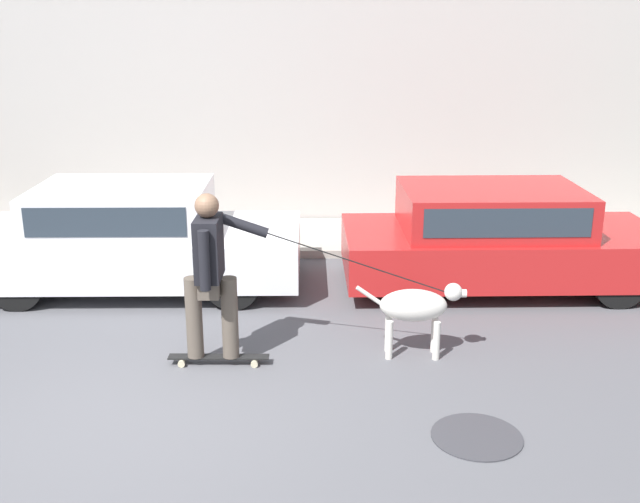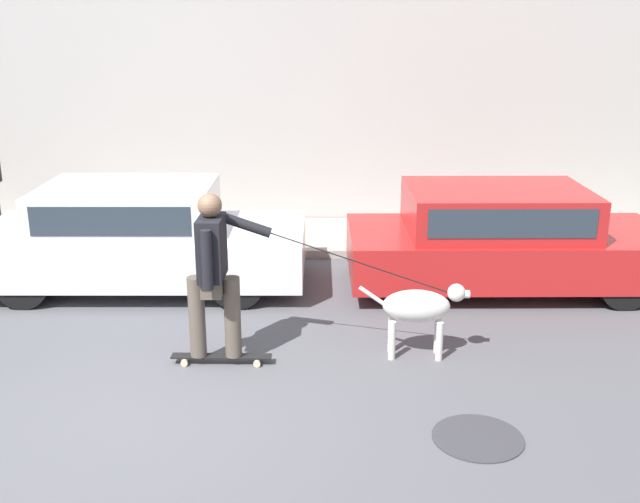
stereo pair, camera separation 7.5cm
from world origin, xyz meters
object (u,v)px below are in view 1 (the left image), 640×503
Objects in this scene: parked_car_1 at (137,238)px; dog at (419,307)px; skateboarder at (215,270)px; parked_car_2 at (502,239)px.

parked_car_1 reaches higher than dog.
parked_car_2 is at bearing 35.15° from skateboarder.
parked_car_2 is 3.98m from skateboarder.
parked_car_2 is at bearing -0.81° from parked_car_1.
dog is at bearing 6.30° from skateboarder.
dog is (-1.28, -2.06, -0.11)m from parked_car_2.
dog is at bearing -32.87° from parked_car_1.
skateboarder reaches higher than dog.
skateboarder is at bearing -172.16° from dog.
skateboarder reaches higher than parked_car_2.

